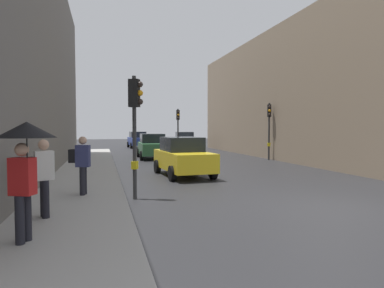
# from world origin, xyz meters

# --- Properties ---
(ground_plane) EXTENTS (120.00, 120.00, 0.00)m
(ground_plane) POSITION_xyz_m (0.00, 0.00, 0.00)
(ground_plane) COLOR #28282B
(sidewalk_kerb) EXTENTS (2.75, 40.00, 0.16)m
(sidewalk_kerb) POSITION_xyz_m (-6.69, 6.00, 0.08)
(sidewalk_kerb) COLOR #A8A5A0
(sidewalk_kerb) RESTS_ON ground
(building_facade_right) EXTENTS (12.00, 25.06, 9.02)m
(building_facade_right) POSITION_xyz_m (11.31, 15.84, 4.51)
(building_facade_right) COLOR gray
(building_facade_right) RESTS_ON ground
(traffic_light_mid_street) EXTENTS (0.33, 0.45, 3.86)m
(traffic_light_mid_street) POSITION_xyz_m (5.00, 13.26, 2.66)
(traffic_light_mid_street) COLOR #2D2D2D
(traffic_light_mid_street) RESTS_ON ground
(traffic_light_far_median) EXTENTS (0.24, 0.43, 3.81)m
(traffic_light_far_median) POSITION_xyz_m (0.32, 20.76, 2.62)
(traffic_light_far_median) COLOR #2D2D2D
(traffic_light_far_median) RESTS_ON ground
(traffic_light_near_right) EXTENTS (0.45, 0.35, 3.76)m
(traffic_light_near_right) POSITION_xyz_m (-4.99, 2.53, 2.59)
(traffic_light_near_right) COLOR #2D2D2D
(traffic_light_near_right) RESTS_ON ground
(car_yellow_taxi) EXTENTS (2.26, 4.32, 1.76)m
(car_yellow_taxi) POSITION_xyz_m (-2.41, 7.20, 0.88)
(car_yellow_taxi) COLOR yellow
(car_yellow_taxi) RESTS_ON ground
(car_white_compact) EXTENTS (2.27, 4.33, 1.76)m
(car_white_compact) POSITION_xyz_m (2.25, 26.67, 0.88)
(car_white_compact) COLOR silver
(car_white_compact) RESTS_ON ground
(car_green_estate) EXTENTS (2.10, 4.24, 1.76)m
(car_green_estate) POSITION_xyz_m (-2.49, 16.42, 0.88)
(car_green_estate) COLOR #2D6038
(car_green_estate) RESTS_ON ground
(car_blue_van) EXTENTS (2.18, 4.28, 1.76)m
(car_blue_van) POSITION_xyz_m (-2.18, 29.89, 0.88)
(car_blue_van) COLOR navy
(car_blue_van) RESTS_ON ground
(pedestrian_with_umbrella) EXTENTS (1.00, 1.00, 2.14)m
(pedestrian_with_umbrella) POSITION_xyz_m (-7.27, -1.50, 1.84)
(pedestrian_with_umbrella) COLOR black
(pedestrian_with_umbrella) RESTS_ON sidewalk_kerb
(pedestrian_with_grey_backpack) EXTENTS (0.65, 0.40, 1.77)m
(pedestrian_with_grey_backpack) POSITION_xyz_m (-6.58, 2.85, 1.16)
(pedestrian_with_grey_backpack) COLOR black
(pedestrian_with_grey_backpack) RESTS_ON sidewalk_kerb
(pedestrian_with_black_backpack) EXTENTS (0.66, 0.45, 1.77)m
(pedestrian_with_black_backpack) POSITION_xyz_m (-7.29, 0.28, 1.16)
(pedestrian_with_black_backpack) COLOR black
(pedestrian_with_black_backpack) RESTS_ON sidewalk_kerb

